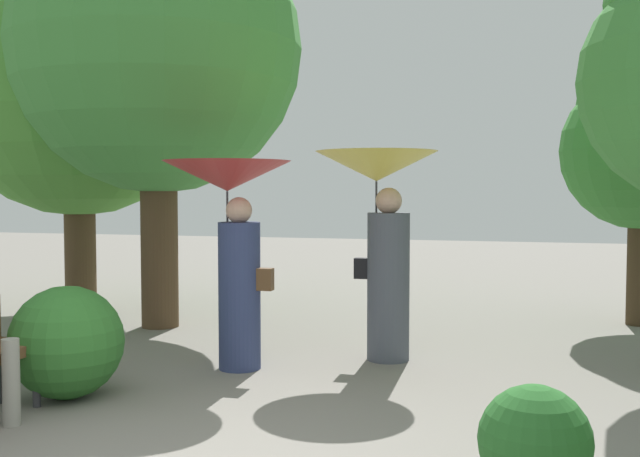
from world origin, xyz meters
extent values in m
cylinder|color=navy|center=(-0.63, 2.71, 0.67)|extent=(0.38, 0.38, 1.35)
sphere|color=tan|center=(-0.63, 2.71, 1.45)|extent=(0.24, 0.24, 0.24)
cylinder|color=#333338|center=(-0.74, 2.72, 1.25)|extent=(0.02, 0.02, 0.75)
cone|color=#B22D2D|center=(-0.74, 2.72, 1.77)|extent=(1.17, 1.17, 0.28)
cube|color=brown|center=(-0.38, 2.71, 0.83)|extent=(0.14, 0.10, 0.20)
cylinder|color=#474C56|center=(0.63, 3.41, 0.71)|extent=(0.41, 0.41, 1.42)
sphere|color=tan|center=(0.63, 3.41, 1.53)|extent=(0.25, 0.25, 0.25)
cylinder|color=#333338|center=(0.51, 3.42, 1.32)|extent=(0.02, 0.02, 0.79)
cone|color=#D8C64C|center=(0.51, 3.42, 1.86)|extent=(1.17, 1.17, 0.29)
cube|color=black|center=(0.36, 3.42, 0.88)|extent=(0.14, 0.10, 0.20)
cylinder|color=#38383D|center=(-1.68, 1.20, 0.22)|extent=(0.06, 0.06, 0.44)
cylinder|color=#4C3823|center=(-2.30, 4.38, 2.19)|extent=(0.44, 0.44, 4.39)
sphere|color=#428C3D|center=(-2.30, 4.38, 3.29)|extent=(3.40, 3.40, 3.40)
cylinder|color=#4C3823|center=(-3.85, 5.12, 2.05)|extent=(0.41, 0.41, 4.10)
sphere|color=#4C9338|center=(-3.85, 5.12, 3.08)|extent=(3.58, 3.58, 3.58)
sphere|color=#4C9338|center=(-3.85, 5.12, 3.90)|extent=(2.86, 2.86, 2.86)
cylinder|color=#42301E|center=(3.24, 5.99, 1.41)|extent=(0.28, 0.28, 2.81)
sphere|color=#2D6B28|center=(-1.59, 1.47, 0.44)|extent=(0.89, 0.89, 0.89)
sphere|color=#235B23|center=(1.92, 0.49, 0.30)|extent=(0.61, 0.61, 0.61)
cylinder|color=gray|center=(-1.57, 0.78, 0.31)|extent=(0.12, 0.12, 0.61)
camera|label=1|loc=(1.82, -3.51, 1.65)|focal=41.14mm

